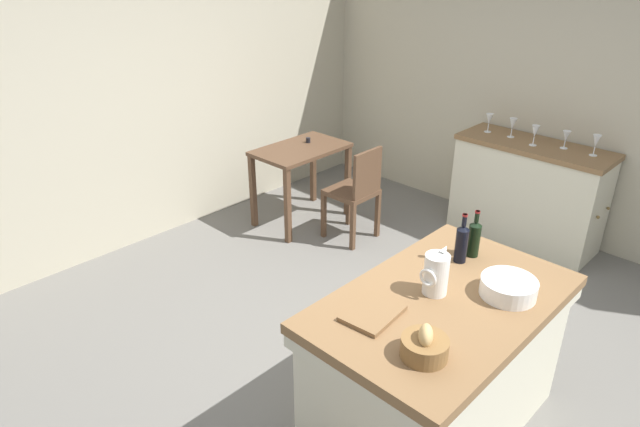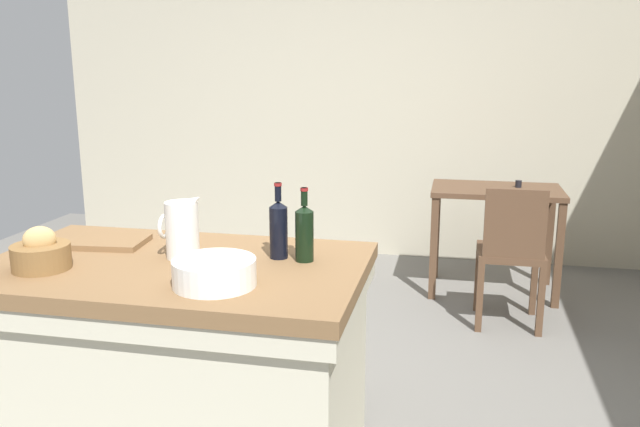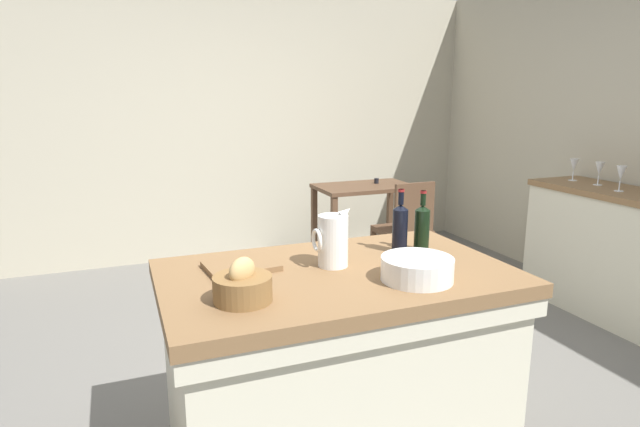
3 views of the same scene
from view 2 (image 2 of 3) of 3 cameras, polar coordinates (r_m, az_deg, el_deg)
ground_plane at (r=3.44m, az=-3.25°, el=-15.31°), size 6.76×6.76×0.00m
wall_back at (r=5.58m, az=3.78°, el=9.63°), size 5.32×0.12×2.60m
island_table at (r=2.73m, az=-12.20°, el=-12.31°), size 1.47×0.91×0.88m
writing_desk at (r=4.79m, az=15.12°, el=0.68°), size 0.90×0.56×0.82m
wooden_chair at (r=4.21m, az=16.39°, el=-3.17°), size 0.40×0.40×0.91m
pitcher at (r=2.61m, az=-12.00°, el=-1.35°), size 0.17×0.13×0.27m
wash_bowl at (r=2.28m, az=-9.22°, el=-5.11°), size 0.29×0.29×0.09m
bread_basket at (r=2.64m, az=-23.23°, el=-3.29°), size 0.21×0.21×0.16m
cutting_board at (r=2.90m, az=-17.93°, el=-2.39°), size 0.32×0.25×0.02m
wine_bottle_dark at (r=2.51m, az=-1.37°, el=-1.59°), size 0.07×0.07×0.29m
wine_bottle_amber at (r=2.56m, az=-3.65°, el=-1.26°), size 0.07×0.07×0.30m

